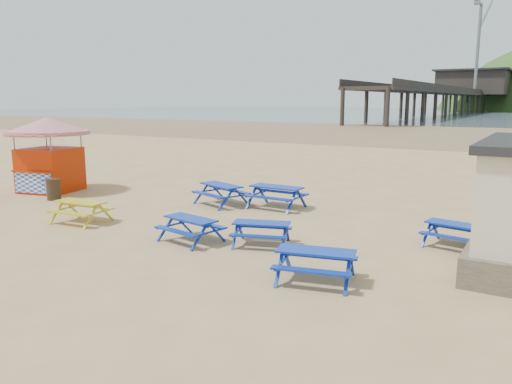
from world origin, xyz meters
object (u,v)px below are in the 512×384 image
Objects in this scene: picnic_table_yellow at (81,212)px; litter_bin at (54,189)px; ice_cream_kiosk at (49,145)px; picnic_table_blue_a at (221,195)px; picnic_table_blue_b at (276,197)px.

litter_bin is (-4.16, 2.09, 0.08)m from picnic_table_yellow.
ice_cream_kiosk is (-5.95, 3.35, 1.74)m from picnic_table_yellow.
picnic_table_blue_a is 2.24m from picnic_table_blue_b.
picnic_table_blue_b is (2.16, 0.59, 0.02)m from picnic_table_blue_a.
ice_cream_kiosk reaches higher than picnic_table_blue_b.
litter_bin is at bearing -137.65° from picnic_table_blue_a.
picnic_table_blue_a is 8.67m from ice_cream_kiosk.
ice_cream_kiosk reaches higher than picnic_table_blue_a.
litter_bin is (1.79, -1.26, -1.66)m from ice_cream_kiosk.
litter_bin reaches higher than picnic_table_blue_a.
picnic_table_blue_b is 1.09× the size of picnic_table_yellow.
picnic_table_blue_b is at bearing 21.00° from litter_bin.
picnic_table_yellow is at bearing -41.25° from ice_cream_kiosk.
picnic_table_yellow is 0.42× the size of ice_cream_kiosk.
picnic_table_blue_b is 9.36m from litter_bin.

